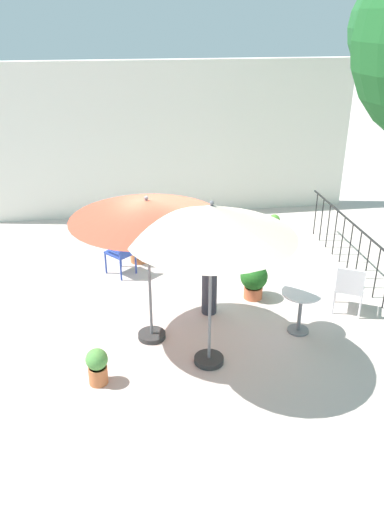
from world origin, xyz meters
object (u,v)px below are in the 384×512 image
object	(u,v)px
cafe_table_0	(301,305)
potted_plant_2	(274,222)
patio_chair_0	(350,286)
potted_plant_0	(232,229)
patio_chair_1	(123,251)
patio_umbrella_0	(147,211)
standing_person	(210,267)
potted_plant_1	(254,279)
potted_plant_4	(97,366)
potted_plant_5	(138,241)
patio_umbrella_1	(211,222)
potted_plant_3	(170,224)

from	to	relation	value
cafe_table_0	potted_plant_2	distance (m)	4.24
patio_chair_0	potted_plant_0	xyz separation A→B (m)	(-1.29, 3.30, -0.23)
cafe_table_0	patio_chair_1	xyz separation A→B (m)	(-2.75, 2.43, 0.01)
patio_umbrella_0	standing_person	xyz separation A→B (m)	(1.04, 0.62, -1.28)
patio_chair_0	patio_umbrella_0	bearing A→B (deg)	-175.70
potted_plant_1	patio_chair_1	bearing A→B (deg)	151.17
patio_chair_1	potted_plant_4	distance (m)	3.28
cafe_table_0	potted_plant_5	distance (m)	3.83
cafe_table_0	potted_plant_0	world-z (taller)	cafe_table_0
patio_umbrella_1	patio_chair_0	size ratio (longest dim) A/B	2.83
patio_umbrella_0	potted_plant_1	xyz separation A→B (m)	(1.92, 0.99, -1.78)
standing_person	patio_chair_1	bearing A→B (deg)	130.92
patio_chair_1	potted_plant_2	bearing A→B (deg)	25.60
patio_chair_0	cafe_table_0	bearing A→B (deg)	-157.04
patio_umbrella_1	potted_plant_2	bearing A→B (deg)	62.90
potted_plant_2	potted_plant_3	world-z (taller)	potted_plant_3
potted_plant_2	potted_plant_5	xyz separation A→B (m)	(-3.25, -1.17, 0.23)
potted_plant_2	potted_plant_4	xyz separation A→B (m)	(-4.03, -4.96, 0.07)
potted_plant_0	potted_plant_4	bearing A→B (deg)	-122.67
cafe_table_0	patio_chair_0	bearing A→B (deg)	22.96
potted_plant_0	potted_plant_2	bearing A→B (deg)	20.25
potted_plant_4	standing_person	bearing A→B (deg)	40.81
potted_plant_2	patio_umbrella_1	bearing A→B (deg)	-117.10
patio_umbrella_1	patio_chair_0	world-z (taller)	patio_umbrella_1
patio_umbrella_1	potted_plant_3	size ratio (longest dim) A/B	3.86
patio_chair_1	potted_plant_0	bearing A→B (deg)	27.87
potted_plant_1	potted_plant_5	world-z (taller)	potted_plant_5
patio_umbrella_0	cafe_table_0	bearing A→B (deg)	-4.20
patio_chair_0	potted_plant_2	bearing A→B (deg)	92.68
potted_plant_0	potted_plant_3	distance (m)	1.40
potted_plant_3	potted_plant_4	distance (m)	5.09
patio_chair_1	potted_plant_1	xyz separation A→B (m)	(2.30, -1.26, -0.13)
patio_chair_0	patio_chair_1	size ratio (longest dim) A/B	1.03
patio_umbrella_1	potted_plant_4	size ratio (longest dim) A/B	4.58
potted_plant_1	potted_plant_5	size ratio (longest dim) A/B	0.85
patio_umbrella_0	standing_person	bearing A→B (deg)	30.78
potted_plant_5	potted_plant_2	bearing A→B (deg)	19.82
potted_plant_0	patio_chair_1	bearing A→B (deg)	-152.13
patio_umbrella_0	potted_plant_3	bearing A→B (deg)	79.40
patio_umbrella_0	cafe_table_0	distance (m)	2.90
potted_plant_5	potted_plant_0	bearing A→B (deg)	19.59
cafe_table_0	potted_plant_0	distance (m)	3.75
potted_plant_3	potted_plant_4	xyz separation A→B (m)	(-1.55, -4.85, -0.07)
potted_plant_0	potted_plant_5	xyz separation A→B (m)	(-2.13, -0.76, 0.17)
cafe_table_0	potted_plant_2	xyz separation A→B (m)	(0.84, 4.14, -0.28)
patio_umbrella_1	potted_plant_3	world-z (taller)	patio_umbrella_1
patio_chair_0	potted_plant_1	distance (m)	1.64
patio_umbrella_0	potted_plant_4	size ratio (longest dim) A/B	4.30
potted_plant_0	potted_plant_3	world-z (taller)	potted_plant_3
patio_umbrella_0	potted_plant_3	world-z (taller)	patio_umbrella_0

